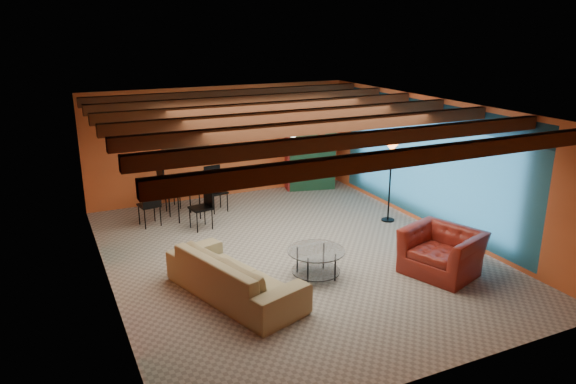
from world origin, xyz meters
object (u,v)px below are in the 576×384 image
floor_lamp (390,181)px  armoire (308,150)px  vase (182,168)px  coffee_table (316,263)px  dining_table (184,195)px  sofa (235,275)px  armchair (442,252)px  potted_plant (308,102)px

floor_lamp → armoire: bearing=98.6°
floor_lamp → vase: size_ratio=9.95×
coffee_table → dining_table: size_ratio=0.48×
sofa → vase: (0.22, 3.85, 0.77)m
armoire → vase: 3.63m
sofa → armchair: (3.47, -0.72, 0.03)m
armchair → dining_table: bearing=-164.5°
dining_table → floor_lamp: 4.47m
coffee_table → armoire: (2.26, 4.73, 0.76)m
floor_lamp → armchair: bearing=-105.4°
armchair → vase: vase is taller
dining_table → sofa: bearing=-93.2°
floor_lamp → coffee_table: bearing=-147.0°
armoire → potted_plant: bearing=0.0°
floor_lamp → potted_plant: 3.30m
sofa → armchair: size_ratio=2.07×
sofa → vase: 3.94m
armoire → vase: size_ratio=11.29×
armchair → coffee_table: 2.16m
armchair → coffee_table: bearing=-131.1°
floor_lamp → vase: bearing=152.6°
sofa → potted_plant: 6.34m
potted_plant → armoire: bearing=0.0°
armchair → potted_plant: bearing=157.5°
armchair → armoire: bearing=157.5°
sofa → vase: bearing=-21.2°
sofa → armoire: bearing=-55.8°
coffee_table → vase: 4.10m
dining_table → potted_plant: size_ratio=4.50×
armchair → potted_plant: 5.81m
dining_table → armchair: bearing=-54.6°
dining_table → floor_lamp: size_ratio=1.13×
armchair → vase: (-3.25, 4.58, 0.74)m
vase → potted_plant: bearing=14.8°
sofa → floor_lamp: size_ratio=1.39×
coffee_table → potted_plant: potted_plant is taller
armchair → floor_lamp: size_ratio=0.67×
potted_plant → armchair: bearing=-92.6°
potted_plant → dining_table: bearing=-165.2°
dining_table → armoire: 3.66m
armoire → vase: (-3.50, -0.93, 0.13)m
armchair → coffee_table: size_ratio=1.23×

